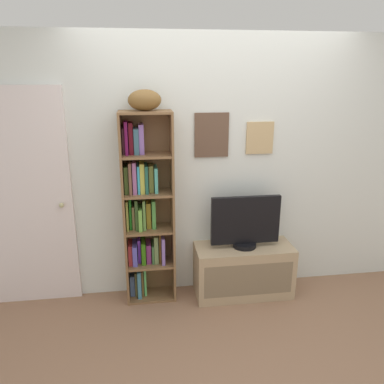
# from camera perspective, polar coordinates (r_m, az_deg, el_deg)

# --- Properties ---
(ground) EXTENTS (5.20, 5.20, 0.04)m
(ground) POSITION_cam_1_polar(r_m,az_deg,el_deg) (3.13, 7.23, -24.27)
(ground) COLOR #8A644B
(back_wall) EXTENTS (4.80, 0.08, 2.40)m
(back_wall) POSITION_cam_1_polar(r_m,az_deg,el_deg) (3.54, 3.31, 3.50)
(back_wall) COLOR silver
(back_wall) RESTS_ON ground
(bookshelf) EXTENTS (0.45, 0.27, 1.76)m
(bookshelf) POSITION_cam_1_polar(r_m,az_deg,el_deg) (3.45, -7.14, -2.93)
(bookshelf) COLOR brown
(bookshelf) RESTS_ON ground
(football) EXTENTS (0.29, 0.20, 0.17)m
(football) POSITION_cam_1_polar(r_m,az_deg,el_deg) (3.22, -7.14, 13.56)
(football) COLOR brown
(football) RESTS_ON bookshelf
(tv_stand) EXTENTS (0.92, 0.39, 0.50)m
(tv_stand) POSITION_cam_1_polar(r_m,az_deg,el_deg) (3.75, 7.72, -11.56)
(tv_stand) COLOR tan
(tv_stand) RESTS_ON ground
(television) EXTENTS (0.64, 0.22, 0.49)m
(television) POSITION_cam_1_polar(r_m,az_deg,el_deg) (3.54, 8.04, -4.61)
(television) COLOR black
(television) RESTS_ON tv_stand
(door) EXTENTS (0.78, 0.09, 1.97)m
(door) POSITION_cam_1_polar(r_m,az_deg,el_deg) (3.63, -23.56, -1.27)
(door) COLOR silver
(door) RESTS_ON ground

